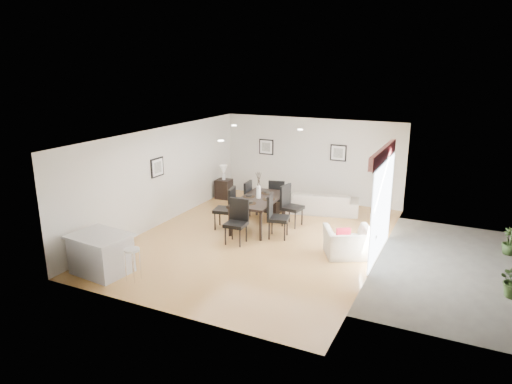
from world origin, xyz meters
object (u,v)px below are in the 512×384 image
at_px(sofa, 322,202).
at_px(kitchen_island, 101,254).
at_px(dining_table, 259,201).
at_px(dining_chair_wfar, 244,198).
at_px(dining_chair_foot, 277,195).
at_px(dining_chair_enear, 275,214).
at_px(dining_chair_wnear, 228,206).
at_px(coffee_table, 268,204).
at_px(armchair, 348,243).
at_px(dining_chair_head, 237,219).
at_px(dining_chair_efar, 289,203).
at_px(bar_stool, 132,253).
at_px(side_table, 224,189).

height_order(sofa, kitchen_island, kitchen_island).
bearing_deg(dining_table, kitchen_island, -117.62).
xyz_separation_m(dining_chair_wfar, dining_chair_foot, (0.73, 0.74, -0.03)).
bearing_deg(dining_chair_wfar, dining_chair_enear, 49.67).
xyz_separation_m(dining_chair_wnear, coffee_table, (0.30, 1.99, -0.45)).
distance_m(dining_chair_enear, kitchen_island, 4.35).
height_order(dining_chair_wfar, dining_chair_enear, dining_chair_enear).
bearing_deg(kitchen_island, armchair, 40.30).
bearing_deg(armchair, dining_chair_head, -21.49).
xyz_separation_m(dining_chair_efar, kitchen_island, (-2.53, -4.57, -0.20)).
xyz_separation_m(dining_table, dining_chair_efar, (0.70, 0.51, -0.11)).
distance_m(dining_chair_enear, bar_stool, 3.91).
height_order(dining_chair_wfar, dining_chair_foot, dining_chair_wfar).
bearing_deg(dining_chair_efar, sofa, -10.67).
relative_size(armchair, dining_chair_foot, 1.00).
xyz_separation_m(dining_chair_wnear, kitchen_island, (-1.13, -3.57, -0.21)).
xyz_separation_m(armchair, dining_chair_enear, (-2.04, 0.40, 0.30)).
bearing_deg(coffee_table, sofa, 26.00).
bearing_deg(dining_table, dining_chair_foot, 85.65).
bearing_deg(dining_chair_wfar, dining_chair_head, 17.67).
height_order(dining_table, side_table, dining_table).
xyz_separation_m(dining_chair_enear, coffee_table, (-1.10, 2.03, -0.44)).
relative_size(dining_chair_wnear, dining_chair_efar, 1.01).
bearing_deg(coffee_table, dining_chair_head, -72.44).
bearing_deg(armchair, sofa, -89.71).
height_order(dining_table, dining_chair_wnear, dining_chair_wnear).
bearing_deg(dining_chair_enear, dining_chair_wnear, 75.42).
relative_size(dining_chair_wnear, dining_chair_wfar, 1.05).
bearing_deg(dining_chair_head, bar_stool, -112.39).
bearing_deg(dining_chair_foot, dining_chair_efar, 119.22).
relative_size(dining_chair_enear, side_table, 1.79).
height_order(dining_chair_wnear, dining_chair_wfar, dining_chair_wnear).
relative_size(dining_chair_wnear, dining_chair_enear, 1.01).
bearing_deg(bar_stool, dining_chair_wnear, 85.66).
bearing_deg(bar_stool, dining_chair_enear, 64.62).
height_order(dining_table, dining_chair_foot, dining_chair_foot).
height_order(dining_chair_foot, coffee_table, dining_chair_foot).
bearing_deg(sofa, dining_chair_enear, 66.63).
distance_m(sofa, dining_chair_enear, 2.57).
height_order(sofa, side_table, side_table).
distance_m(dining_chair_head, coffee_table, 2.81).
bearing_deg(dining_table, dining_chair_enear, -39.94).
distance_m(sofa, dining_chair_foot, 1.40).
distance_m(sofa, bar_stool, 6.41).
distance_m(dining_chair_foot, kitchen_island, 5.61).
relative_size(armchair, dining_chair_head, 0.94).
height_order(armchair, dining_chair_efar, dining_chair_efar).
relative_size(sofa, armchair, 2.07).
height_order(dining_chair_foot, side_table, dining_chair_foot).
xyz_separation_m(armchair, dining_chair_foot, (-2.72, 2.17, 0.25)).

